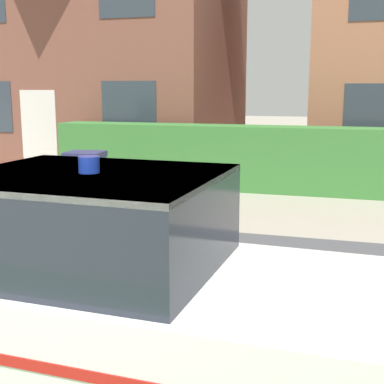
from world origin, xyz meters
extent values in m
cube|color=#4C4C51|center=(0.00, 3.49, 0.01)|extent=(28.00, 5.72, 0.01)
cube|color=#3D7F38|center=(0.59, 9.87, 0.68)|extent=(9.90, 0.84, 1.37)
cylinder|color=black|center=(1.90, 2.57, 0.31)|extent=(0.60, 0.22, 0.59)
cylinder|color=black|center=(-0.65, 2.67, 0.31)|extent=(0.60, 0.22, 0.59)
cube|color=white|center=(0.59, 1.89, 0.56)|extent=(4.18, 1.81, 0.78)
cube|color=#232833|center=(0.35, 1.90, 1.27)|extent=(1.79, 1.56, 0.64)
cube|color=white|center=(0.35, 1.90, 1.58)|extent=(1.79, 1.56, 0.04)
cube|color=red|center=(0.56, 1.06, 0.62)|extent=(3.91, 0.16, 0.07)
cube|color=red|center=(0.63, 2.72, 0.62)|extent=(3.91, 0.16, 0.07)
cylinder|color=#1933A5|center=(0.35, 1.90, 1.65)|extent=(0.14, 0.14, 0.11)
cube|color=brown|center=(-5.09, 13.82, 2.98)|extent=(7.20, 6.32, 5.95)
cube|color=white|center=(-5.60, 10.65, 1.05)|extent=(1.00, 0.02, 2.10)
cube|color=#333D47|center=(-3.11, 10.65, 1.67)|extent=(1.40, 0.02, 1.30)
cube|color=#333D47|center=(2.54, 11.35, 1.60)|extent=(1.40, 0.02, 1.30)
cube|color=#474C8C|center=(-2.52, 7.25, 0.47)|extent=(0.67, 0.59, 0.93)
cube|color=navy|center=(-2.52, 7.25, 0.98)|extent=(0.70, 0.62, 0.10)
camera|label=1|loc=(2.04, -1.33, 2.16)|focal=50.00mm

